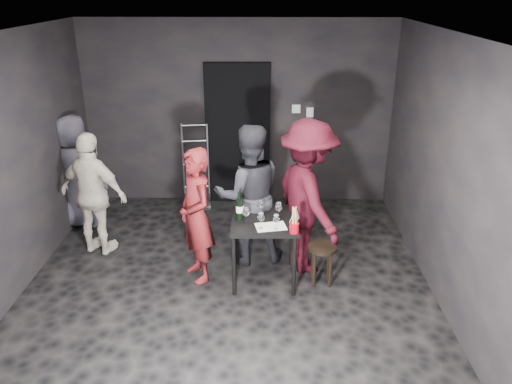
{
  "coord_description": "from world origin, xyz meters",
  "views": [
    {
      "loc": [
        0.4,
        -4.68,
        3.14
      ],
      "look_at": [
        0.31,
        0.25,
        1.06
      ],
      "focal_mm": 35.0,
      "sensor_mm": 36.0,
      "label": 1
    }
  ],
  "objects_px": {
    "stool": "(322,254)",
    "man_maroon": "(308,183)",
    "breadstick_cup": "(295,221)",
    "bystander_cream": "(94,193)",
    "bystander_grey": "(76,170)",
    "server_red": "(196,214)",
    "woman_black": "(249,186)",
    "wine_bottle": "(240,209)",
    "tasting_table": "(264,228)",
    "hand_truck": "(197,190)"
  },
  "relations": [
    {
      "from": "server_red",
      "to": "man_maroon",
      "type": "distance_m",
      "value": 1.29
    },
    {
      "from": "server_red",
      "to": "bystander_grey",
      "type": "xyz_separation_m",
      "value": [
        -1.8,
        1.32,
        0.02
      ]
    },
    {
      "from": "hand_truck",
      "to": "woman_black",
      "type": "relative_size",
      "value": 0.65
    },
    {
      "from": "bystander_cream",
      "to": "breadstick_cup",
      "type": "bearing_deg",
      "value": 178.58
    },
    {
      "from": "woman_black",
      "to": "man_maroon",
      "type": "relative_size",
      "value": 0.89
    },
    {
      "from": "woman_black",
      "to": "bystander_grey",
      "type": "distance_m",
      "value": 2.53
    },
    {
      "from": "bystander_grey",
      "to": "wine_bottle",
      "type": "relative_size",
      "value": 4.96
    },
    {
      "from": "server_red",
      "to": "woman_black",
      "type": "distance_m",
      "value": 0.73
    },
    {
      "from": "bystander_cream",
      "to": "bystander_grey",
      "type": "distance_m",
      "value": 0.89
    },
    {
      "from": "bystander_grey",
      "to": "breadstick_cup",
      "type": "distance_m",
      "value": 3.3
    },
    {
      "from": "wine_bottle",
      "to": "bystander_cream",
      "type": "bearing_deg",
      "value": 161.41
    },
    {
      "from": "server_red",
      "to": "bystander_grey",
      "type": "distance_m",
      "value": 2.23
    },
    {
      "from": "woman_black",
      "to": "wine_bottle",
      "type": "distance_m",
      "value": 0.47
    },
    {
      "from": "man_maroon",
      "to": "bystander_grey",
      "type": "xyz_separation_m",
      "value": [
        -3.03,
        1.08,
        -0.26
      ]
    },
    {
      "from": "breadstick_cup",
      "to": "tasting_table",
      "type": "bearing_deg",
      "value": 136.72
    },
    {
      "from": "tasting_table",
      "to": "bystander_grey",
      "type": "height_order",
      "value": "bystander_grey"
    },
    {
      "from": "tasting_table",
      "to": "stool",
      "type": "bearing_deg",
      "value": -6.01
    },
    {
      "from": "bystander_grey",
      "to": "stool",
      "type": "bearing_deg",
      "value": 158.91
    },
    {
      "from": "wine_bottle",
      "to": "stool",
      "type": "bearing_deg",
      "value": -4.62
    },
    {
      "from": "server_red",
      "to": "wine_bottle",
      "type": "xyz_separation_m",
      "value": [
        0.48,
        -0.03,
        0.08
      ]
    },
    {
      "from": "hand_truck",
      "to": "woman_black",
      "type": "xyz_separation_m",
      "value": [
        0.85,
        -1.64,
        0.73
      ]
    },
    {
      "from": "tasting_table",
      "to": "man_maroon",
      "type": "xyz_separation_m",
      "value": [
        0.49,
        0.28,
        0.42
      ]
    },
    {
      "from": "tasting_table",
      "to": "man_maroon",
      "type": "distance_m",
      "value": 0.71
    },
    {
      "from": "man_maroon",
      "to": "breadstick_cup",
      "type": "distance_m",
      "value": 0.63
    },
    {
      "from": "stool",
      "to": "woman_black",
      "type": "relative_size",
      "value": 0.25
    },
    {
      "from": "hand_truck",
      "to": "woman_black",
      "type": "height_order",
      "value": "woman_black"
    },
    {
      "from": "tasting_table",
      "to": "woman_black",
      "type": "relative_size",
      "value": 0.39
    },
    {
      "from": "man_maroon",
      "to": "server_red",
      "type": "bearing_deg",
      "value": 77.53
    },
    {
      "from": "man_maroon",
      "to": "breadstick_cup",
      "type": "xyz_separation_m",
      "value": [
        -0.18,
        -0.57,
        -0.19
      ]
    },
    {
      "from": "wine_bottle",
      "to": "server_red",
      "type": "bearing_deg",
      "value": 176.52
    },
    {
      "from": "stool",
      "to": "woman_black",
      "type": "xyz_separation_m",
      "value": [
        -0.82,
        0.53,
        0.59
      ]
    },
    {
      "from": "stool",
      "to": "breadstick_cup",
      "type": "bearing_deg",
      "value": -145.93
    },
    {
      "from": "man_maroon",
      "to": "bystander_grey",
      "type": "height_order",
      "value": "man_maroon"
    },
    {
      "from": "hand_truck",
      "to": "bystander_cream",
      "type": "xyz_separation_m",
      "value": [
        -1.03,
        -1.49,
        0.57
      ]
    },
    {
      "from": "man_maroon",
      "to": "bystander_cream",
      "type": "xyz_separation_m",
      "value": [
        -2.55,
        0.33,
        -0.28
      ]
    },
    {
      "from": "hand_truck",
      "to": "woman_black",
      "type": "distance_m",
      "value": 1.98
    },
    {
      "from": "stool",
      "to": "man_maroon",
      "type": "xyz_separation_m",
      "value": [
        -0.15,
        0.35,
        0.71
      ]
    },
    {
      "from": "wine_bottle",
      "to": "tasting_table",
      "type": "bearing_deg",
      "value": -1.28
    },
    {
      "from": "tasting_table",
      "to": "bystander_grey",
      "type": "bearing_deg",
      "value": 151.89
    },
    {
      "from": "bystander_grey",
      "to": "breadstick_cup",
      "type": "xyz_separation_m",
      "value": [
        2.86,
        -1.65,
        0.07
      ]
    },
    {
      "from": "server_red",
      "to": "woman_black",
      "type": "xyz_separation_m",
      "value": [
        0.57,
        0.43,
        0.16
      ]
    },
    {
      "from": "man_maroon",
      "to": "breadstick_cup",
      "type": "bearing_deg",
      "value": 139.1
    },
    {
      "from": "tasting_table",
      "to": "woman_black",
      "type": "bearing_deg",
      "value": 111.64
    },
    {
      "from": "stool",
      "to": "wine_bottle",
      "type": "xyz_separation_m",
      "value": [
        -0.91,
        0.07,
        0.51
      ]
    },
    {
      "from": "stool",
      "to": "hand_truck",
      "type": "bearing_deg",
      "value": 127.72
    },
    {
      "from": "woman_black",
      "to": "breadstick_cup",
      "type": "height_order",
      "value": "woman_black"
    },
    {
      "from": "hand_truck",
      "to": "bystander_grey",
      "type": "xyz_separation_m",
      "value": [
        -1.51,
        -0.74,
        0.59
      ]
    },
    {
      "from": "bystander_cream",
      "to": "wine_bottle",
      "type": "xyz_separation_m",
      "value": [
        1.8,
        -0.6,
        0.08
      ]
    },
    {
      "from": "server_red",
      "to": "hand_truck",
      "type": "bearing_deg",
      "value": 157.76
    },
    {
      "from": "server_red",
      "to": "bystander_grey",
      "type": "height_order",
      "value": "bystander_grey"
    }
  ]
}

